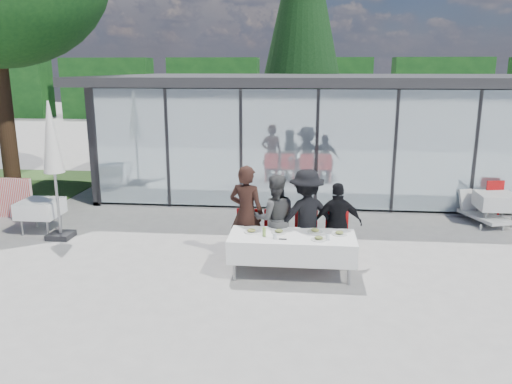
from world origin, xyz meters
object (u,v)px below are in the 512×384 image
market_umbrella (52,148)px  plate_c (315,231)px  diner_chair_c (306,234)px  spare_table_right (496,201)px  diner_chair_d (337,235)px  diner_chair_a (247,232)px  folded_eyeglasses (283,239)px  diner_d (338,224)px  diner_c (306,217)px  plate_a (251,231)px  plate_b (279,232)px  plate_d (339,233)px  plate_extra (319,238)px  diner_a (246,213)px  diner_chair_b (275,233)px  dining_table (292,247)px  spare_chair_b (492,197)px  spare_table_left (40,209)px  lounger (480,211)px  conifer_tree (303,9)px  juice_bottle (264,232)px  diner_b (275,218)px

market_umbrella → plate_c: bearing=-13.0°
diner_chair_c → spare_table_right: 5.34m
diner_chair_d → market_umbrella: market_umbrella is taller
diner_chair_a → diner_chair_c: same height
diner_chair_a → folded_eyeglasses: (0.74, -0.99, 0.22)m
diner_d → diner_chair_c: bearing=-16.3°
diner_d → folded_eyeglasses: size_ratio=11.32×
diner_c → spare_table_right: (4.53, 2.93, -0.36)m
plate_a → plate_b: size_ratio=1.00×
diner_c → plate_d: 0.80m
diner_chair_a → plate_extra: bearing=-34.7°
diner_a → diner_chair_c: size_ratio=1.93×
folded_eyeglasses → diner_c: bearing=65.5°
diner_chair_b → plate_d: size_ratio=3.54×
dining_table → spare_chair_b: (4.86, 4.08, -0.00)m
spare_table_left → lounger: spare_table_left is taller
diner_chair_a → spare_table_left: (-4.87, 1.13, 0.02)m
plate_b → plate_d: bearing=0.9°
dining_table → diner_d: bearing=37.4°
spare_table_left → spare_table_right: size_ratio=1.00×
plate_b → plate_c: same height
diner_d → diner_chair_a: bearing=-9.6°
spare_table_left → conifer_tree: (5.73, 11.27, 5.43)m
juice_bottle → folded_eyeglasses: size_ratio=1.14×
diner_d → market_umbrella: size_ratio=0.53×
diner_d → plate_extra: (-0.37, -0.84, -0.02)m
plate_a → diner_c: bearing=29.1°
diner_c → diner_d: size_ratio=1.15×
plate_b → spare_table_right: bearing=34.6°
diner_c → dining_table: bearing=51.0°
market_umbrella → diner_chair_c: bearing=-8.0°
diner_chair_b → spare_chair_b: bearing=32.6°
spare_table_left → diner_c: bearing=-11.6°
plate_b → spare_table_right: plate_b is taller
diner_d → folded_eyeglasses: 1.33m
spare_table_left → spare_chair_b: 10.86m
juice_bottle → diner_chair_d: bearing=32.4°
dining_table → diner_chair_a: 1.17m
dining_table → juice_bottle: bearing=-168.7°
plate_b → juice_bottle: size_ratio=1.72×
diner_c → plate_d: size_ratio=6.63×
market_umbrella → folded_eyeglasses: bearing=-19.3°
spare_table_left → plate_a: bearing=-19.5°
diner_d → plate_d: size_ratio=5.75×
diner_c → spare_chair_b: (4.61, 3.43, -0.38)m
plate_a → juice_bottle: size_ratio=1.72×
diner_a → diner_chair_a: bearing=-74.1°
plate_extra → conifer_tree: size_ratio=0.03×
diner_b → conifer_tree: 13.52m
folded_eyeglasses → spare_table_right: size_ratio=0.16×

